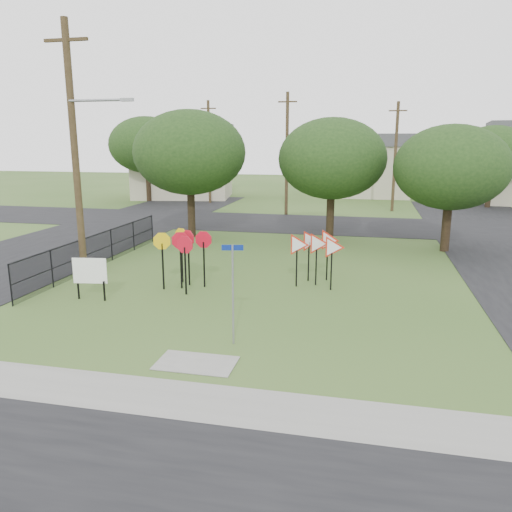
{
  "coord_description": "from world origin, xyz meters",
  "views": [
    {
      "loc": [
        4.04,
        -13.47,
        5.49
      ],
      "look_at": [
        0.35,
        3.0,
        1.6
      ],
      "focal_mm": 35.0,
      "sensor_mm": 36.0,
      "label": 1
    }
  ],
  "objects_px": {
    "street_name_sign": "(233,288)",
    "yield_sign_cluster": "(316,245)",
    "info_board": "(90,272)",
    "stop_sign_cluster": "(184,245)"
  },
  "relations": [
    {
      "from": "yield_sign_cluster",
      "to": "info_board",
      "type": "distance_m",
      "value": 8.42
    },
    {
      "from": "info_board",
      "to": "stop_sign_cluster",
      "type": "bearing_deg",
      "value": 38.72
    },
    {
      "from": "street_name_sign",
      "to": "stop_sign_cluster",
      "type": "height_order",
      "value": "street_name_sign"
    },
    {
      "from": "street_name_sign",
      "to": "info_board",
      "type": "xyz_separation_m",
      "value": [
        -5.94,
        2.71,
        -0.61
      ]
    },
    {
      "from": "street_name_sign",
      "to": "yield_sign_cluster",
      "type": "distance_m",
      "value": 6.6
    },
    {
      "from": "street_name_sign",
      "to": "yield_sign_cluster",
      "type": "relative_size",
      "value": 1.24
    },
    {
      "from": "info_board",
      "to": "yield_sign_cluster",
      "type": "bearing_deg",
      "value": 26.07
    },
    {
      "from": "street_name_sign",
      "to": "stop_sign_cluster",
      "type": "xyz_separation_m",
      "value": [
        -3.26,
        4.86,
        0.03
      ]
    },
    {
      "from": "yield_sign_cluster",
      "to": "info_board",
      "type": "relative_size",
      "value": 1.49
    },
    {
      "from": "stop_sign_cluster",
      "to": "info_board",
      "type": "height_order",
      "value": "stop_sign_cluster"
    }
  ]
}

